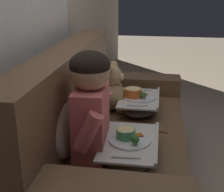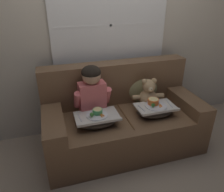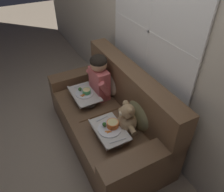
{
  "view_description": "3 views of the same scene",
  "coord_description": "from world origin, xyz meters",
  "views": [
    {
      "loc": [
        -1.85,
        -0.26,
        1.36
      ],
      "look_at": [
        0.07,
        0.04,
        0.67
      ],
      "focal_mm": 50.0,
      "sensor_mm": 36.0,
      "label": 1
    },
    {
      "loc": [
        -0.77,
        -2.06,
        1.78
      ],
      "look_at": [
        -0.14,
        0.02,
        0.7
      ],
      "focal_mm": 35.0,
      "sensor_mm": 36.0,
      "label": 2
    },
    {
      "loc": [
        1.75,
        -0.83,
        2.25
      ],
      "look_at": [
        -0.04,
        0.11,
        0.65
      ],
      "focal_mm": 35.0,
      "sensor_mm": 36.0,
      "label": 3
    }
  ],
  "objects": [
    {
      "name": "ground_plane",
      "position": [
        0.0,
        0.0,
        0.0
      ],
      "size": [
        14.0,
        14.0,
        0.0
      ],
      "primitive_type": "plane",
      "color": "tan"
    },
    {
      "name": "wall_back_with_window",
      "position": [
        0.0,
        0.56,
        1.3
      ],
      "size": [
        8.0,
        0.08,
        2.6
      ],
      "color": "beige",
      "rests_on": "ground_plane"
    },
    {
      "name": "couch",
      "position": [
        0.0,
        0.07,
        0.35
      ],
      "size": [
        1.82,
        0.89,
        0.98
      ],
      "color": "brown",
      "rests_on": "ground_plane"
    },
    {
      "name": "throw_pillow_behind_child",
      "position": [
        -0.35,
        0.26,
        0.65
      ],
      "size": [
        0.41,
        0.2,
        0.43
      ],
      "color": "#C1B293",
      "rests_on": "couch"
    },
    {
      "name": "throw_pillow_behind_teddy",
      "position": [
        0.35,
        0.26,
        0.65
      ],
      "size": [
        0.42,
        0.2,
        0.44
      ],
      "color": "#898456",
      "rests_on": "couch"
    },
    {
      "name": "child_figure",
      "position": [
        -0.35,
        0.09,
        0.78
      ],
      "size": [
        0.42,
        0.21,
        0.59
      ],
      "color": "#DB6666",
      "rests_on": "couch"
    },
    {
      "name": "teddy_bear",
      "position": [
        0.35,
        0.08,
        0.61
      ],
      "size": [
        0.4,
        0.28,
        0.37
      ],
      "color": "tan",
      "rests_on": "couch"
    },
    {
      "name": "lap_tray_child",
      "position": [
        -0.35,
        -0.12,
        0.52
      ],
      "size": [
        0.47,
        0.3,
        0.17
      ],
      "color": "#473D33",
      "rests_on": "child_figure"
    },
    {
      "name": "lap_tray_teddy",
      "position": [
        0.34,
        -0.12,
        0.52
      ],
      "size": [
        0.45,
        0.29,
        0.18
      ],
      "color": "#473D33",
      "rests_on": "teddy_bear"
    }
  ]
}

